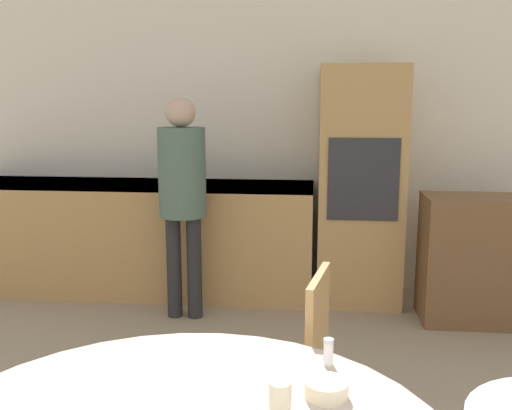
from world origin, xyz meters
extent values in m
cube|color=silver|center=(0.00, 5.06, 1.30)|extent=(6.91, 0.05, 2.60)
cube|color=tan|center=(-1.18, 4.71, 0.46)|extent=(2.84, 0.60, 0.92)
cube|color=black|center=(-1.18, 4.71, 0.90)|extent=(2.84, 0.60, 0.03)
cube|color=tan|center=(0.60, 4.72, 0.91)|extent=(0.64, 0.58, 1.83)
cube|color=#28282D|center=(0.60, 4.43, 1.00)|extent=(0.51, 0.01, 0.60)
cube|color=brown|center=(1.53, 4.35, 0.45)|extent=(1.01, 0.45, 0.91)
cylinder|color=tan|center=(-0.04, 2.67, 0.21)|extent=(0.04, 0.04, 0.41)
cube|color=tan|center=(0.09, 2.48, 0.42)|extent=(0.46, 0.46, 0.02)
cube|color=tan|center=(0.27, 2.45, 0.66)|extent=(0.10, 0.38, 0.46)
cylinder|color=#262628|center=(-0.76, 4.20, 0.38)|extent=(0.11, 0.11, 0.75)
cylinder|color=#262628|center=(-0.61, 4.20, 0.38)|extent=(0.11, 0.11, 0.75)
cylinder|color=#4C6656|center=(-0.68, 4.20, 1.07)|extent=(0.33, 0.33, 0.63)
sphere|color=tan|center=(-0.68, 4.20, 1.49)|extent=(0.21, 0.21, 0.21)
cylinder|color=beige|center=(0.17, 1.71, 0.77)|extent=(0.06, 0.06, 0.10)
cylinder|color=beige|center=(0.30, 1.82, 0.75)|extent=(0.13, 0.13, 0.05)
cylinder|color=white|center=(0.31, 2.03, 0.76)|extent=(0.03, 0.03, 0.07)
cylinder|color=silver|center=(0.31, 2.03, 0.81)|extent=(0.03, 0.03, 0.01)
camera|label=1|loc=(0.25, 0.30, 1.56)|focal=40.00mm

